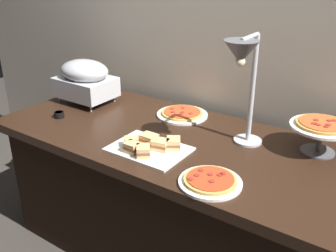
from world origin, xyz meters
The scene contains 10 objects.
ground_plane centered at (0.00, 0.00, 0.00)m, with size 8.00×8.00×0.00m, color #38332D.
back_wall centered at (0.00, 0.50, 1.20)m, with size 4.40×0.04×2.40m, color beige.
buffet_table centered at (0.00, 0.00, 0.39)m, with size 1.90×0.84×0.76m.
chafing_dish centered at (-0.72, 0.11, 0.91)m, with size 0.35×0.26×0.27m.
heat_lamp centered at (0.37, 0.02, 1.19)m, with size 0.15×0.31×0.55m.
pizza_plate_front centered at (-0.09, 0.26, 0.77)m, with size 0.30×0.30×0.03m.
pizza_plate_center centered at (0.40, -0.29, 0.77)m, with size 0.26×0.26×0.03m.
pizza_plate_raised_stand centered at (0.69, 0.24, 0.88)m, with size 0.29×0.29×0.16m.
sandwich_platter centered at (0.02, -0.20, 0.78)m, with size 0.37×0.27×0.06m.
sauce_cup_near centered at (-0.66, -0.16, 0.78)m, with size 0.06×0.06×0.03m.
Camera 1 is at (1.02, -1.49, 1.62)m, focal length 41.05 mm.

